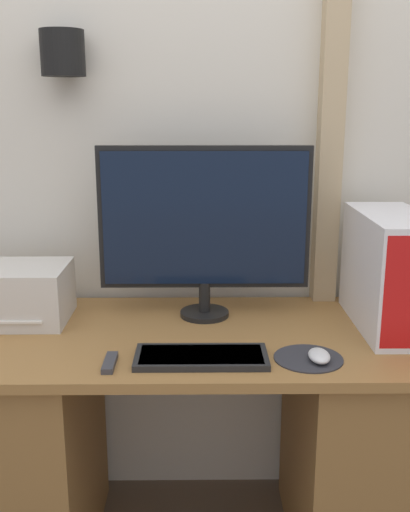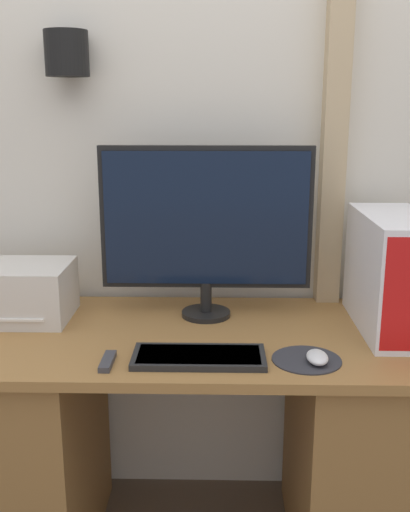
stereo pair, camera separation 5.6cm
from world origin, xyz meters
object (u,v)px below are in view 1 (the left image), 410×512
object	(u,v)px
mouse	(319,356)
monitor	(205,222)
printer	(14,294)
remote_control	(110,363)
computer_tower	(391,271)
keyboard	(201,357)

from	to	relation	value
mouse	monitor	bearing A→B (deg)	129.56
printer	remote_control	distance (m)	0.51
monitor	mouse	xyz separation A→B (m)	(0.31, -0.38, -0.30)
computer_tower	remote_control	xyz separation A→B (m)	(-0.85, -0.29, -0.17)
monitor	computer_tower	size ratio (longest dim) A/B	1.49
mouse	computer_tower	world-z (taller)	computer_tower
monitor	printer	size ratio (longest dim) A/B	1.98
monitor	keyboard	bearing A→B (deg)	-91.97
monitor	computer_tower	distance (m)	0.61
printer	remote_control	world-z (taller)	printer
keyboard	mouse	world-z (taller)	mouse
computer_tower	printer	size ratio (longest dim) A/B	1.33
mouse	computer_tower	size ratio (longest dim) A/B	0.21
keyboard	printer	distance (m)	0.69
keyboard	remote_control	size ratio (longest dim) A/B	3.09
keyboard	remote_control	distance (m)	0.25
monitor	remote_control	world-z (taller)	monitor
computer_tower	keyboard	bearing A→B (deg)	-156.49
mouse	remote_control	world-z (taller)	mouse
keyboard	printer	world-z (taller)	printer
computer_tower	remote_control	bearing A→B (deg)	-160.99
keyboard	remote_control	xyz separation A→B (m)	(-0.25, -0.03, -0.00)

